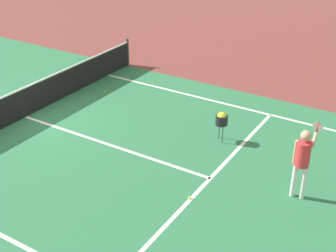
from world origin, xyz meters
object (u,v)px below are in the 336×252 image
player_near (303,156)px  tennis_ball_near_net (105,92)px  ball_hopper (222,119)px  net (23,103)px  tennis_ball_mid_court (190,198)px

player_near → tennis_ball_near_net: player_near is taller
ball_hopper → tennis_ball_near_net: bearing=79.2°
player_near → tennis_ball_near_net: size_ratio=26.20×
net → ball_hopper: size_ratio=12.45×
ball_hopper → tennis_ball_near_net: 4.98m
tennis_ball_near_net → net: bearing=161.4°
tennis_ball_near_net → ball_hopper: bearing=-100.8°
net → ball_hopper: net is taller
ball_hopper → tennis_ball_mid_court: bearing=-168.2°
player_near → tennis_ball_mid_court: (-1.41, 2.06, -1.05)m
net → player_near: bearing=-87.2°
player_near → ball_hopper: player_near is taller
tennis_ball_mid_court → tennis_ball_near_net: (3.76, 5.44, 0.00)m
tennis_ball_near_net → player_near: bearing=-107.4°
player_near → ball_hopper: bearing=61.7°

